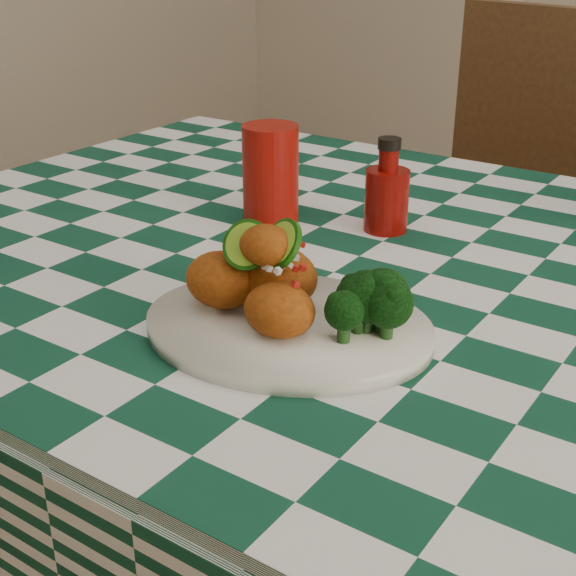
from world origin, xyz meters
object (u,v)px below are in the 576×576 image
Objects in this scene: ketchup_bottle at (387,185)px; dining_table at (411,521)px; wooden_chair_left at (474,257)px; plate at (288,327)px; fried_chicken_pile at (272,271)px; red_tumbler at (271,174)px.

dining_table is at bearing -41.15° from ketchup_bottle.
dining_table is 0.77m from wooden_chair_left.
dining_table is 12.49× the size of ketchup_bottle.
wooden_chair_left is (-0.16, 0.96, -0.28)m from plate.
ketchup_bottle is at bearing 97.70° from fried_chicken_pile.
plate is 0.36m from red_tumbler.
wooden_chair_left reaches higher than dining_table.
fried_chicken_pile is at bearing -66.30° from wooden_chair_left.
fried_chicken_pile reaches higher than plate.
ketchup_bottle is at bearing 101.04° from plate.
red_tumbler is (-0.22, 0.28, 0.06)m from plate.
ketchup_bottle is (0.16, 0.06, -0.00)m from red_tumbler.
ketchup_bottle is at bearing 21.15° from red_tumbler.
ketchup_bottle is (-0.05, 0.34, -0.00)m from fried_chicken_pile.
fried_chicken_pile reaches higher than dining_table.
wooden_chair_left is at bearing 106.58° from dining_table.
red_tumbler is (-0.20, 0.28, 0.00)m from fried_chicken_pile.
wooden_chair_left is (-0.09, 0.62, -0.34)m from ketchup_bottle.
fried_chicken_pile is at bearing -107.77° from dining_table.
red_tumbler is at bearing -158.85° from ketchup_bottle.
red_tumbler is at bearing 170.69° from dining_table.
plate is (-0.06, -0.24, 0.40)m from dining_table.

